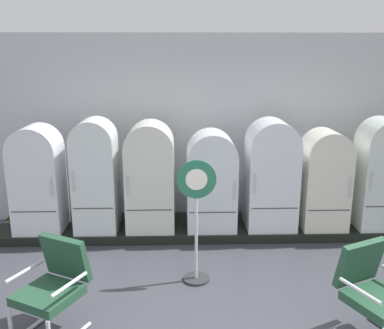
{
  "coord_description": "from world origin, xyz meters",
  "views": [
    {
      "loc": [
        -0.46,
        -3.17,
        2.71
      ],
      "look_at": [
        -0.29,
        2.75,
        1.14
      ],
      "focal_mm": 40.81,
      "sensor_mm": 36.0,
      "label": 1
    }
  ],
  "objects_px": {
    "refrigerator_1": "(95,172)",
    "refrigerator_0": "(38,176)",
    "refrigerator_5": "(324,177)",
    "sign_stand": "(196,224)",
    "armchair_left": "(54,283)",
    "armchair_right": "(372,288)",
    "refrigerator_4": "(271,171)",
    "refrigerator_2": "(150,173)",
    "refrigerator_6": "(382,170)",
    "refrigerator_3": "(212,178)"
  },
  "relations": [
    {
      "from": "refrigerator_2",
      "to": "sign_stand",
      "type": "bearing_deg",
      "value": -65.74
    },
    {
      "from": "armchair_right",
      "to": "refrigerator_4",
      "type": "bearing_deg",
      "value": 100.94
    },
    {
      "from": "refrigerator_3",
      "to": "sign_stand",
      "type": "xyz_separation_m",
      "value": [
        -0.28,
        -1.36,
        -0.15
      ]
    },
    {
      "from": "refrigerator_0",
      "to": "refrigerator_1",
      "type": "distance_m",
      "value": 0.83
    },
    {
      "from": "refrigerator_6",
      "to": "armchair_right",
      "type": "bearing_deg",
      "value": -115.24
    },
    {
      "from": "armchair_right",
      "to": "sign_stand",
      "type": "bearing_deg",
      "value": 145.83
    },
    {
      "from": "refrigerator_3",
      "to": "refrigerator_1",
      "type": "bearing_deg",
      "value": -179.29
    },
    {
      "from": "refrigerator_2",
      "to": "refrigerator_0",
      "type": "bearing_deg",
      "value": -178.39
    },
    {
      "from": "refrigerator_0",
      "to": "armchair_left",
      "type": "bearing_deg",
      "value": -69.92
    },
    {
      "from": "refrigerator_6",
      "to": "refrigerator_3",
      "type": "bearing_deg",
      "value": 179.14
    },
    {
      "from": "refrigerator_1",
      "to": "armchair_right",
      "type": "xyz_separation_m",
      "value": [
        3.03,
        -2.44,
        -0.48
      ]
    },
    {
      "from": "refrigerator_0",
      "to": "refrigerator_2",
      "type": "bearing_deg",
      "value": 1.61
    },
    {
      "from": "refrigerator_3",
      "to": "sign_stand",
      "type": "relative_size",
      "value": 0.96
    },
    {
      "from": "refrigerator_4",
      "to": "refrigerator_5",
      "type": "height_order",
      "value": "refrigerator_4"
    },
    {
      "from": "refrigerator_0",
      "to": "refrigerator_2",
      "type": "xyz_separation_m",
      "value": [
        1.61,
        0.05,
        0.02
      ]
    },
    {
      "from": "armchair_left",
      "to": "refrigerator_3",
      "type": "bearing_deg",
      "value": 53.36
    },
    {
      "from": "refrigerator_2",
      "to": "refrigerator_4",
      "type": "xyz_separation_m",
      "value": [
        1.77,
        -0.01,
        0.02
      ]
    },
    {
      "from": "refrigerator_1",
      "to": "armchair_left",
      "type": "height_order",
      "value": "refrigerator_1"
    },
    {
      "from": "refrigerator_6",
      "to": "armchair_left",
      "type": "xyz_separation_m",
      "value": [
        -4.18,
        -2.23,
        -0.47
      ]
    },
    {
      "from": "refrigerator_1",
      "to": "sign_stand",
      "type": "xyz_separation_m",
      "value": [
        1.41,
        -1.34,
        -0.26
      ]
    },
    {
      "from": "refrigerator_6",
      "to": "armchair_left",
      "type": "height_order",
      "value": "refrigerator_6"
    },
    {
      "from": "refrigerator_2",
      "to": "refrigerator_4",
      "type": "relative_size",
      "value": 0.98
    },
    {
      "from": "refrigerator_5",
      "to": "sign_stand",
      "type": "height_order",
      "value": "refrigerator_5"
    },
    {
      "from": "refrigerator_6",
      "to": "sign_stand",
      "type": "relative_size",
      "value": 1.08
    },
    {
      "from": "refrigerator_3",
      "to": "refrigerator_5",
      "type": "height_order",
      "value": "refrigerator_5"
    },
    {
      "from": "refrigerator_3",
      "to": "refrigerator_4",
      "type": "relative_size",
      "value": 0.9
    },
    {
      "from": "refrigerator_3",
      "to": "sign_stand",
      "type": "height_order",
      "value": "refrigerator_3"
    },
    {
      "from": "refrigerator_3",
      "to": "armchair_right",
      "type": "bearing_deg",
      "value": -61.25
    },
    {
      "from": "armchair_left",
      "to": "sign_stand",
      "type": "bearing_deg",
      "value": 32.78
    },
    {
      "from": "refrigerator_6",
      "to": "armchair_left",
      "type": "relative_size",
      "value": 1.73
    },
    {
      "from": "refrigerator_0",
      "to": "sign_stand",
      "type": "xyz_separation_m",
      "value": [
        2.23,
        -1.33,
        -0.21
      ]
    },
    {
      "from": "refrigerator_4",
      "to": "sign_stand",
      "type": "relative_size",
      "value": 1.07
    },
    {
      "from": "sign_stand",
      "to": "refrigerator_2",
      "type": "bearing_deg",
      "value": 114.26
    },
    {
      "from": "refrigerator_0",
      "to": "sign_stand",
      "type": "distance_m",
      "value": 2.61
    },
    {
      "from": "refrigerator_5",
      "to": "sign_stand",
      "type": "distance_m",
      "value": 2.35
    },
    {
      "from": "refrigerator_6",
      "to": "armchair_left",
      "type": "distance_m",
      "value": 4.76
    },
    {
      "from": "armchair_left",
      "to": "sign_stand",
      "type": "distance_m",
      "value": 1.69
    },
    {
      "from": "refrigerator_1",
      "to": "refrigerator_0",
      "type": "bearing_deg",
      "value": -179.45
    },
    {
      "from": "refrigerator_6",
      "to": "armchair_right",
      "type": "relative_size",
      "value": 1.73
    },
    {
      "from": "refrigerator_0",
      "to": "armchair_left",
      "type": "xyz_separation_m",
      "value": [
        0.82,
        -2.24,
        -0.43
      ]
    },
    {
      "from": "armchair_right",
      "to": "refrigerator_0",
      "type": "bearing_deg",
      "value": 147.75
    },
    {
      "from": "refrigerator_1",
      "to": "refrigerator_4",
      "type": "bearing_deg",
      "value": 0.67
    },
    {
      "from": "refrigerator_4",
      "to": "refrigerator_0",
      "type": "bearing_deg",
      "value": -179.36
    },
    {
      "from": "refrigerator_3",
      "to": "armchair_left",
      "type": "height_order",
      "value": "refrigerator_3"
    },
    {
      "from": "armchair_right",
      "to": "refrigerator_6",
      "type": "bearing_deg",
      "value": 64.76
    },
    {
      "from": "refrigerator_1",
      "to": "refrigerator_2",
      "type": "relative_size",
      "value": 1.04
    },
    {
      "from": "refrigerator_4",
      "to": "refrigerator_6",
      "type": "bearing_deg",
      "value": -1.64
    },
    {
      "from": "refrigerator_5",
      "to": "refrigerator_6",
      "type": "xyz_separation_m",
      "value": [
        0.84,
        -0.01,
        0.09
      ]
    },
    {
      "from": "refrigerator_2",
      "to": "refrigerator_4",
      "type": "height_order",
      "value": "refrigerator_4"
    },
    {
      "from": "refrigerator_5",
      "to": "refrigerator_6",
      "type": "distance_m",
      "value": 0.85
    }
  ]
}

